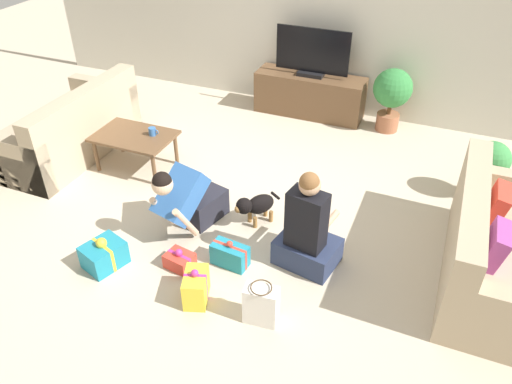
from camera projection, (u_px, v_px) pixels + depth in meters
The scene contains 18 objects.
ground_plane at pixel (244, 209), 5.12m from camera, with size 16.00×16.00×0.00m, color beige.
wall_back at pixel (325, 13), 6.36m from camera, with size 8.40×0.06×2.60m.
sofa_left at pixel (68, 130), 5.88m from camera, with size 0.94×1.78×0.84m.
sofa_right at pixel (501, 253), 4.13m from camera, with size 0.94×1.78×0.84m.
coffee_table at pixel (134, 139), 5.56m from camera, with size 0.88×0.59×0.42m.
tv_console at pixel (310, 95), 6.74m from camera, with size 1.46×0.44×0.56m.
tv at pixel (312, 55), 6.42m from camera, with size 0.97×0.20×0.62m.
potted_plant_back_right at pixel (392, 93), 6.23m from camera, with size 0.49×0.49×0.82m.
potted_plant_corner_right at pixel (489, 167), 5.06m from camera, with size 0.38×0.38×0.66m.
person_kneeling at pixel (188, 199), 4.67m from camera, with size 0.50×0.83×0.78m.
person_sitting at pixel (307, 233), 4.26m from camera, with size 0.58×0.54×0.97m.
dog at pixel (255, 205), 4.80m from camera, with size 0.34×0.42×0.34m.
gift_box_a at pixel (180, 260), 4.39m from camera, with size 0.27×0.23×0.19m.
gift_box_b at pixel (104, 254), 4.38m from camera, with size 0.37×0.41×0.30m.
gift_box_c at pixel (196, 287), 4.04m from camera, with size 0.27×0.34×0.32m.
gift_box_d at pixel (230, 255), 4.39m from camera, with size 0.34×0.20×0.26m.
gift_bag_a at pixel (261, 305), 3.83m from camera, with size 0.28×0.18×0.37m.
mug at pixel (153, 131), 5.51m from camera, with size 0.12×0.08×0.09m.
Camera 1 is at (1.67, -3.73, 3.09)m, focal length 35.00 mm.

